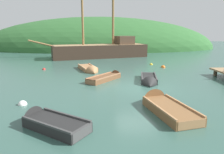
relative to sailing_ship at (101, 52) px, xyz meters
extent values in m
plane|color=#33564C|center=(2.37, -15.41, -0.64)|extent=(120.00, 120.00, 0.00)
cylinder|color=brown|center=(9.17, -12.16, -0.66)|extent=(0.28, 0.28, 1.17)
ellipsoid|color=#2D602D|center=(-0.70, 16.23, -0.64)|extent=(48.20, 23.60, 12.71)
cube|color=#38281E|center=(-0.16, -0.05, -0.20)|extent=(12.93, 7.01, 2.50)
cube|color=#997A51|center=(-0.16, -0.05, 1.00)|extent=(12.37, 6.60, 0.10)
cylinder|color=olive|center=(-7.25, -2.22, 1.35)|extent=(2.88, 1.06, 0.97)
cylinder|color=olive|center=(-2.30, -0.70, 5.62)|extent=(0.28, 0.28, 9.14)
cylinder|color=olive|center=(1.63, 0.50, 5.16)|extent=(0.30, 0.30, 8.22)
cube|color=#4C3828|center=(3.18, 0.97, 1.60)|extent=(2.83, 3.00, 1.10)
cube|color=#9E7047|center=(-1.17, -9.25, -0.55)|extent=(2.04, 3.22, 0.43)
cone|color=#9E7047|center=(-0.56, -11.03, -0.55)|extent=(1.25, 1.04, 1.07)
cube|color=tan|center=(-1.65, -7.87, -0.49)|extent=(0.99, 0.44, 0.30)
cube|color=tan|center=(-1.00, -9.75, -0.40)|extent=(1.03, 0.51, 0.05)
cube|color=tan|center=(-1.35, -8.75, -0.40)|extent=(1.03, 0.51, 0.05)
cube|color=tan|center=(-1.67, -9.42, -0.31)|extent=(1.04, 2.82, 0.07)
cube|color=tan|center=(-0.68, -9.08, -0.31)|extent=(1.04, 2.82, 0.07)
cube|color=black|center=(-1.40, -20.96, -0.53)|extent=(2.59, 2.23, 0.47)
cone|color=black|center=(-2.66, -20.11, -0.53)|extent=(1.08, 1.18, 1.00)
cube|color=#3B3B3B|center=(-0.45, -21.61, -0.46)|extent=(0.63, 0.85, 0.33)
cube|color=#3B3B3B|center=(-1.75, -20.72, -0.35)|extent=(0.69, 0.91, 0.05)
cube|color=#3B3B3B|center=(-1.05, -21.19, -0.35)|extent=(0.69, 0.91, 0.05)
cube|color=#3B3B3B|center=(-1.13, -20.55, -0.26)|extent=(2.00, 1.39, 0.07)
cube|color=#3B3B3B|center=(-1.68, -21.36, -0.26)|extent=(2.00, 1.39, 0.07)
cube|color=brown|center=(3.07, -19.78, -0.53)|extent=(1.87, 3.09, 0.47)
cone|color=brown|center=(2.66, -18.03, -0.53)|extent=(1.32, 0.96, 1.19)
cube|color=#AE7B4F|center=(3.38, -21.13, -0.46)|extent=(1.13, 0.37, 0.33)
cube|color=#AE7B4F|center=(2.95, -19.29, -0.35)|extent=(1.16, 0.44, 0.05)
cube|color=#AE7B4F|center=(3.18, -20.27, -0.35)|extent=(1.16, 0.44, 0.05)
cube|color=#AE7B4F|center=(3.64, -19.64, -0.26)|extent=(0.71, 2.77, 0.07)
cube|color=#AE7B4F|center=(2.50, -19.91, -0.26)|extent=(0.71, 2.77, 0.07)
cube|color=brown|center=(0.32, -13.57, -0.55)|extent=(2.53, 2.90, 0.44)
cone|color=brown|center=(1.45, -12.11, -0.55)|extent=(1.12, 1.10, 0.86)
cube|color=#8E6242|center=(-0.56, -14.70, -0.48)|extent=(0.72, 0.59, 0.31)
cube|color=#8E6242|center=(0.64, -13.16, -0.39)|extent=(0.77, 0.65, 0.05)
cube|color=#8E6242|center=(0.00, -13.98, -0.39)|extent=(0.77, 0.65, 0.05)
cube|color=#8E6242|center=(0.64, -13.82, -0.30)|extent=(1.84, 2.35, 0.07)
cube|color=#8E6242|center=(-0.01, -13.32, -0.30)|extent=(1.84, 2.35, 0.07)
cube|color=black|center=(3.51, -13.59, -0.55)|extent=(1.51, 2.91, 0.42)
cone|color=black|center=(3.21, -15.29, -0.55)|extent=(1.10, 0.85, 0.99)
cube|color=#3B3B3B|center=(3.74, -12.27, -0.49)|extent=(0.95, 0.28, 0.29)
cube|color=#3B3B3B|center=(3.43, -14.07, -0.40)|extent=(0.98, 0.34, 0.05)
cube|color=#3B3B3B|center=(3.60, -13.11, -0.40)|extent=(0.98, 0.34, 0.05)
cube|color=#3B3B3B|center=(3.04, -13.50, -0.31)|extent=(0.55, 2.69, 0.07)
cube|color=#3B3B3B|center=(3.99, -13.67, -0.31)|extent=(0.55, 2.69, 0.07)
sphere|color=white|center=(-3.58, -18.34, -0.64)|extent=(0.41, 0.41, 0.41)
sphere|color=orange|center=(6.08, -8.35, -0.64)|extent=(0.42, 0.42, 0.42)
sphere|color=yellow|center=(5.31, -6.61, -0.64)|extent=(0.32, 0.32, 0.32)
sphere|color=red|center=(-5.17, -8.99, -0.64)|extent=(0.28, 0.28, 0.28)
camera|label=1|loc=(0.28, -27.76, 2.76)|focal=32.93mm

